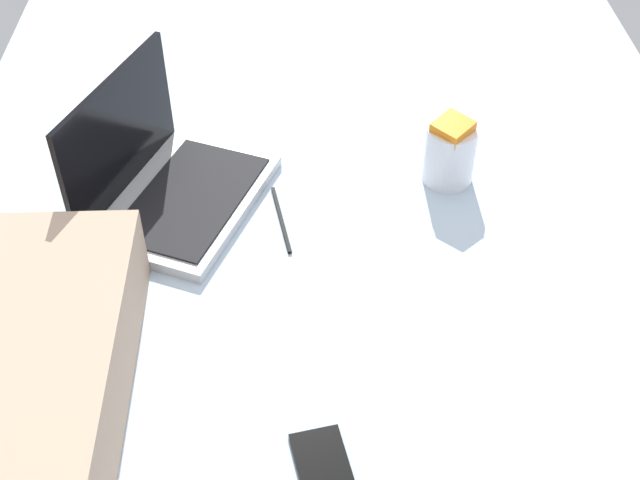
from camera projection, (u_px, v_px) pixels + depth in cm
name	position (u px, v px, depth cm)	size (l,w,h in cm)	color
bed_mattress	(331.00, 227.00, 155.67)	(180.00, 140.00, 18.00)	silver
laptop	(166.00, 181.00, 144.29)	(39.33, 33.97, 23.00)	#B7BABC
snack_cup	(450.00, 152.00, 147.62)	(9.26, 9.00, 13.16)	silver
cell_phone	(326.00, 476.00, 106.88)	(6.80, 14.00, 0.80)	black
charger_cable	(281.00, 219.00, 143.24)	(17.00, 0.60, 0.60)	black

